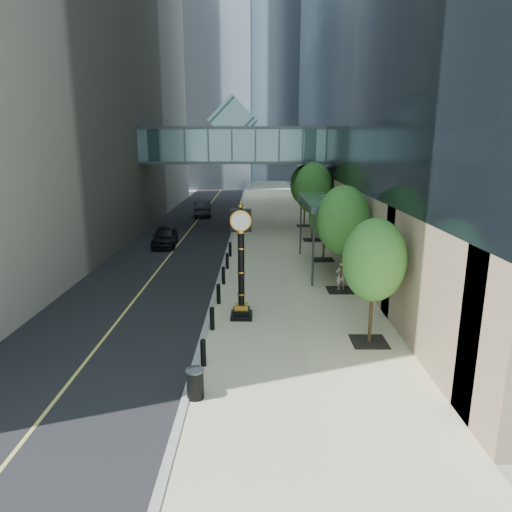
{
  "coord_description": "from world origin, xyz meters",
  "views": [
    {
      "loc": [
        -0.79,
        -13.64,
        7.66
      ],
      "look_at": [
        -0.88,
        7.04,
        2.55
      ],
      "focal_mm": 32.0,
      "sensor_mm": 36.0,
      "label": 1
    }
  ],
  "objects_px": {
    "car_near": "(165,236)",
    "car_far": "(202,208)",
    "trash_bin": "(195,385)",
    "pedestrian": "(341,276)",
    "street_clock": "(241,270)"
  },
  "relations": [
    {
      "from": "street_clock",
      "to": "car_far",
      "type": "bearing_deg",
      "value": 100.6
    },
    {
      "from": "pedestrian",
      "to": "car_far",
      "type": "relative_size",
      "value": 0.31
    },
    {
      "from": "pedestrian",
      "to": "trash_bin",
      "type": "bearing_deg",
      "value": 49.03
    },
    {
      "from": "pedestrian",
      "to": "car_near",
      "type": "relative_size",
      "value": 0.36
    },
    {
      "from": "car_far",
      "to": "street_clock",
      "type": "bearing_deg",
      "value": 93.11
    },
    {
      "from": "trash_bin",
      "to": "car_near",
      "type": "xyz_separation_m",
      "value": [
        -5.2,
        21.55,
        0.26
      ]
    },
    {
      "from": "car_near",
      "to": "car_far",
      "type": "relative_size",
      "value": 0.87
    },
    {
      "from": "car_near",
      "to": "car_far",
      "type": "xyz_separation_m",
      "value": [
        1.09,
        15.13,
        0.08
      ]
    },
    {
      "from": "street_clock",
      "to": "trash_bin",
      "type": "distance_m",
      "value": 6.98
    },
    {
      "from": "street_clock",
      "to": "car_far",
      "type": "xyz_separation_m",
      "value": [
        -5.29,
        30.04,
        -1.43
      ]
    },
    {
      "from": "pedestrian",
      "to": "car_near",
      "type": "xyz_separation_m",
      "value": [
        -11.52,
        10.89,
        -0.08
      ]
    },
    {
      "from": "trash_bin",
      "to": "street_clock",
      "type": "bearing_deg",
      "value": 79.94
    },
    {
      "from": "trash_bin",
      "to": "car_near",
      "type": "relative_size",
      "value": 0.21
    },
    {
      "from": "car_far",
      "to": "pedestrian",
      "type": "bearing_deg",
      "value": 104.96
    },
    {
      "from": "car_near",
      "to": "car_far",
      "type": "height_order",
      "value": "car_far"
    }
  ]
}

